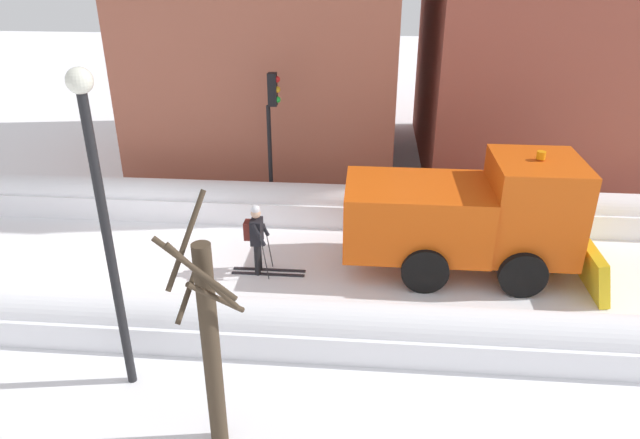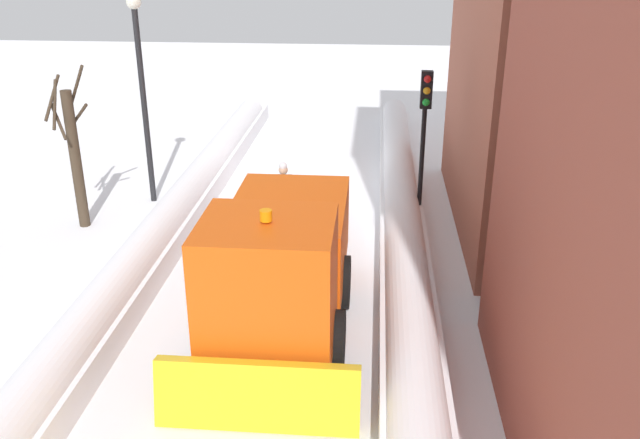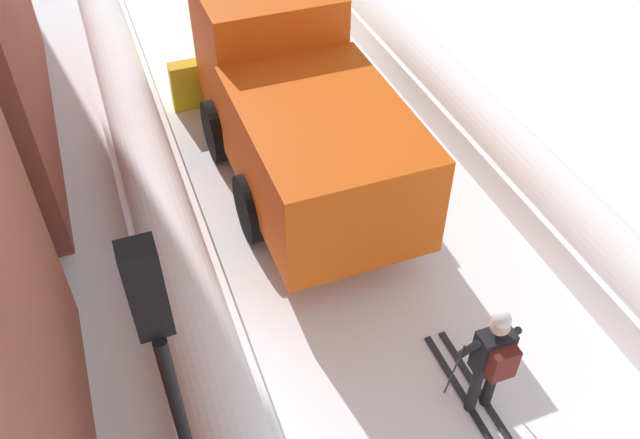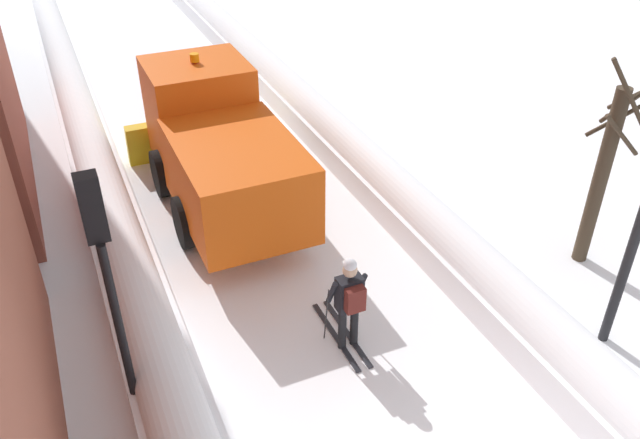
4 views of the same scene
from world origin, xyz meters
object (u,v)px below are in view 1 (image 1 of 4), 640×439
object	(u,v)px
traffic_light_pole	(272,117)
bare_tree_near	(210,341)
plow_truck	(471,215)
street_lamp	(101,204)
skier	(257,236)

from	to	relation	value
traffic_light_pole	bare_tree_near	bearing A→B (deg)	2.91
plow_truck	street_lamp	world-z (taller)	street_lamp
plow_truck	bare_tree_near	distance (m)	7.68
street_lamp	bare_tree_near	distance (m)	2.84
traffic_light_pole	street_lamp	xyz separation A→B (m)	(7.61, -1.51, 0.67)
traffic_light_pole	plow_truck	bearing A→B (deg)	61.03
plow_truck	bare_tree_near	size ratio (longest dim) A/B	1.40
skier	traffic_light_pole	size ratio (longest dim) A/B	0.43
bare_tree_near	skier	bearing A→B (deg)	-176.46
street_lamp	bare_tree_near	world-z (taller)	street_lamp
street_lamp	bare_tree_near	xyz separation A→B (m)	(1.27, 1.96, -1.61)
plow_truck	traffic_light_pole	bearing A→B (deg)	-118.97
traffic_light_pole	bare_tree_near	world-z (taller)	bare_tree_near
skier	bare_tree_near	size ratio (longest dim) A/B	0.42
plow_truck	traffic_light_pole	size ratio (longest dim) A/B	1.44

